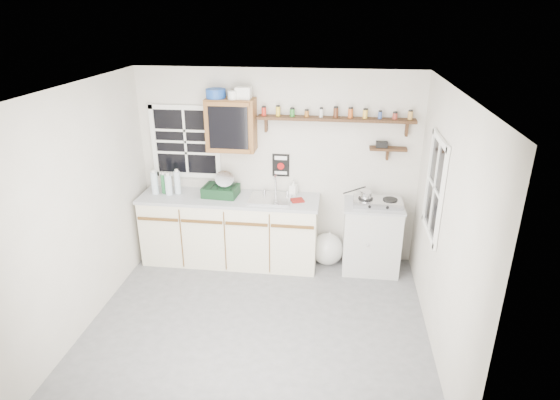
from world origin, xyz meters
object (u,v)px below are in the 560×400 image
(upper_cabinet, at_px, (231,125))
(hotplate, at_px, (378,202))
(right_cabinet, at_px, (371,237))
(main_cabinet, at_px, (230,229))
(dish_rack, at_px, (222,188))
(spice_shelf, at_px, (335,118))

(upper_cabinet, distance_m, hotplate, 2.04)
(right_cabinet, xyz_separation_m, upper_cabinet, (-1.80, 0.12, 1.37))
(main_cabinet, xyz_separation_m, dish_rack, (-0.10, 0.04, 0.56))
(right_cabinet, bearing_deg, dish_rack, 179.51)
(main_cabinet, bearing_deg, spice_shelf, 9.26)
(spice_shelf, relative_size, dish_rack, 4.16)
(main_cabinet, distance_m, spice_shelf, 1.98)
(spice_shelf, bearing_deg, dish_rack, -173.04)
(right_cabinet, xyz_separation_m, hotplate, (0.04, -0.02, 0.49))
(dish_rack, relative_size, hotplate, 0.77)
(main_cabinet, relative_size, right_cabinet, 2.54)
(spice_shelf, distance_m, dish_rack, 1.68)
(right_cabinet, bearing_deg, upper_cabinet, 176.24)
(spice_shelf, bearing_deg, upper_cabinet, -176.89)
(upper_cabinet, bearing_deg, dish_rack, -141.98)
(main_cabinet, xyz_separation_m, spice_shelf, (1.31, 0.21, 1.47))
(spice_shelf, bearing_deg, hotplate, -20.09)
(right_cabinet, bearing_deg, main_cabinet, -179.21)
(main_cabinet, distance_m, dish_rack, 0.57)
(right_cabinet, relative_size, hotplate, 1.53)
(upper_cabinet, height_order, hotplate, upper_cabinet)
(right_cabinet, height_order, hotplate, hotplate)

